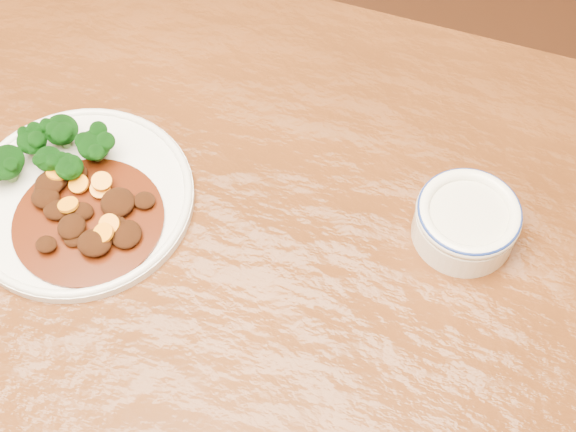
# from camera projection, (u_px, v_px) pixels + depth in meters

# --- Properties ---
(dining_table) EXTENTS (1.59, 1.07, 0.75)m
(dining_table) POSITION_uv_depth(u_px,v_px,m) (136.00, 324.00, 0.84)
(dining_table) COLOR #5B2B10
(dining_table) RESTS_ON ground
(dinner_plate) EXTENTS (0.24, 0.24, 0.01)m
(dinner_plate) POSITION_uv_depth(u_px,v_px,m) (80.00, 198.00, 0.83)
(dinner_plate) COLOR silver
(dinner_plate) RESTS_ON dining_table
(broccoli_florets) EXTENTS (0.11, 0.09, 0.04)m
(broccoli_florets) POSITION_uv_depth(u_px,v_px,m) (44.00, 151.00, 0.82)
(broccoli_florets) COLOR #6B984F
(broccoli_florets) RESTS_ON dinner_plate
(mince_stew) EXTENTS (0.15, 0.15, 0.02)m
(mince_stew) POSITION_uv_depth(u_px,v_px,m) (85.00, 213.00, 0.80)
(mince_stew) COLOR #3F1006
(mince_stew) RESTS_ON dinner_plate
(dip_bowl) EXTENTS (0.10, 0.10, 0.05)m
(dip_bowl) POSITION_uv_depth(u_px,v_px,m) (466.00, 220.00, 0.79)
(dip_bowl) COLOR white
(dip_bowl) RESTS_ON dining_table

